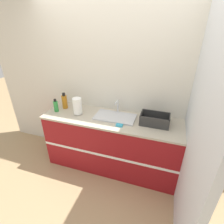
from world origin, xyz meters
name	(u,v)px	position (x,y,z in m)	size (l,w,h in m)	color
ground_plane	(106,177)	(0.00, 0.00, 0.00)	(12.00, 12.00, 0.00)	tan
wall_back	(118,86)	(0.00, 0.62, 1.30)	(4.44, 0.06, 2.60)	beige
wall_right	(195,104)	(1.05, 0.30, 1.30)	(0.06, 2.59, 2.60)	silver
counter_cabinet	(112,143)	(0.00, 0.30, 0.46)	(2.06, 0.62, 0.91)	maroon
sink	(115,116)	(0.04, 0.34, 0.93)	(0.60, 0.32, 0.23)	silver
paper_towel_roll	(77,106)	(-0.53, 0.26, 1.04)	(0.13, 0.13, 0.26)	#4C4C51
dish_rack	(155,120)	(0.61, 0.33, 0.97)	(0.39, 0.23, 0.15)	#2D2D2D
bottle_amber	(65,101)	(-0.82, 0.38, 1.02)	(0.08, 0.08, 0.26)	#B26B19
bottle_green	(56,106)	(-0.89, 0.23, 1.00)	(0.07, 0.07, 0.21)	#2D8C3D
sponge	(119,125)	(0.17, 0.13, 0.92)	(0.09, 0.06, 0.02)	#3399BF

